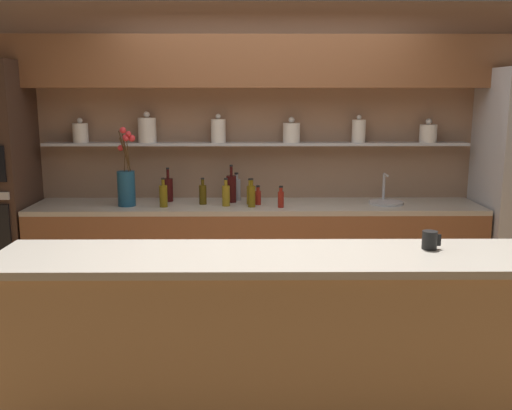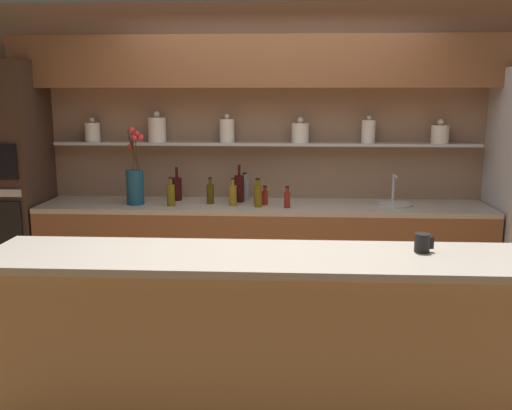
{
  "view_description": "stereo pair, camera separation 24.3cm",
  "coord_description": "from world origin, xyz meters",
  "px_view_note": "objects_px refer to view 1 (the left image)",
  "views": [
    {
      "loc": [
        -0.14,
        -3.47,
        1.83
      ],
      "look_at": [
        -0.11,
        0.3,
        1.09
      ],
      "focal_mm": 40.0,
      "sensor_mm": 36.0,
      "label": 1
    },
    {
      "loc": [
        0.1,
        -3.46,
        1.83
      ],
      "look_at": [
        -0.11,
        0.3,
        1.09
      ],
      "focal_mm": 40.0,
      "sensor_mm": 36.0,
      "label": 2
    }
  ],
  "objects_px": {
    "bottle_oil_0": "(163,195)",
    "bottle_wine_8": "(231,188)",
    "bottle_oil_7": "(226,195)",
    "bottle_oil_4": "(203,194)",
    "bottle_sauce_5": "(258,197)",
    "bottle_sauce_6": "(281,198)",
    "bottle_spirit_1": "(236,189)",
    "sink_fixture": "(386,201)",
    "bottle_oil_3": "(252,195)",
    "coffee_mug": "(430,240)",
    "flower_vase": "(126,183)",
    "bottle_oil_9": "(250,194)",
    "bottle_wine_2": "(168,189)"
  },
  "relations": [
    {
      "from": "bottle_wine_8",
      "to": "bottle_oil_9",
      "type": "height_order",
      "value": "bottle_wine_8"
    },
    {
      "from": "bottle_oil_0",
      "to": "bottle_wine_8",
      "type": "relative_size",
      "value": 0.75
    },
    {
      "from": "bottle_oil_0",
      "to": "bottle_spirit_1",
      "type": "height_order",
      "value": "same"
    },
    {
      "from": "bottle_sauce_5",
      "to": "sink_fixture",
      "type": "bearing_deg",
      "value": 1.89
    },
    {
      "from": "bottle_sauce_6",
      "to": "bottle_wine_2",
      "type": "bearing_deg",
      "value": 163.56
    },
    {
      "from": "bottle_oil_0",
      "to": "bottle_sauce_5",
      "type": "distance_m",
      "value": 0.78
    },
    {
      "from": "bottle_oil_9",
      "to": "bottle_oil_3",
      "type": "bearing_deg",
      "value": -83.04
    },
    {
      "from": "sink_fixture",
      "to": "bottle_oil_3",
      "type": "relative_size",
      "value": 1.21
    },
    {
      "from": "bottle_oil_3",
      "to": "coffee_mug",
      "type": "bearing_deg",
      "value": -60.33
    },
    {
      "from": "bottle_sauce_5",
      "to": "coffee_mug",
      "type": "height_order",
      "value": "coffee_mug"
    },
    {
      "from": "coffee_mug",
      "to": "bottle_spirit_1",
      "type": "bearing_deg",
      "value": 118.79
    },
    {
      "from": "bottle_wine_2",
      "to": "bottle_sauce_6",
      "type": "distance_m",
      "value": 1.0
    },
    {
      "from": "sink_fixture",
      "to": "bottle_sauce_5",
      "type": "distance_m",
      "value": 1.08
    },
    {
      "from": "bottle_oil_0",
      "to": "bottle_oil_4",
      "type": "bearing_deg",
      "value": 19.79
    },
    {
      "from": "bottle_oil_3",
      "to": "bottle_oil_7",
      "type": "relative_size",
      "value": 1.02
    },
    {
      "from": "bottle_sauce_5",
      "to": "bottle_wine_8",
      "type": "height_order",
      "value": "bottle_wine_8"
    },
    {
      "from": "bottle_oil_7",
      "to": "bottle_sauce_6",
      "type": "bearing_deg",
      "value": -8.75
    },
    {
      "from": "bottle_oil_0",
      "to": "bottle_sauce_6",
      "type": "bearing_deg",
      "value": -1.81
    },
    {
      "from": "bottle_oil_3",
      "to": "bottle_sauce_5",
      "type": "bearing_deg",
      "value": 61.34
    },
    {
      "from": "bottle_wine_2",
      "to": "bottle_oil_3",
      "type": "height_order",
      "value": "bottle_wine_2"
    },
    {
      "from": "sink_fixture",
      "to": "bottle_oil_0",
      "type": "relative_size",
      "value": 1.19
    },
    {
      "from": "sink_fixture",
      "to": "bottle_oil_7",
      "type": "relative_size",
      "value": 1.24
    },
    {
      "from": "bottle_sauce_5",
      "to": "bottle_oil_4",
      "type": "bearing_deg",
      "value": 177.21
    },
    {
      "from": "sink_fixture",
      "to": "bottle_oil_7",
      "type": "distance_m",
      "value": 1.35
    },
    {
      "from": "flower_vase",
      "to": "bottle_wine_8",
      "type": "xyz_separation_m",
      "value": [
        0.86,
        0.16,
        -0.07
      ]
    },
    {
      "from": "bottle_spirit_1",
      "to": "bottle_wine_8",
      "type": "bearing_deg",
      "value": -114.83
    },
    {
      "from": "bottle_oil_7",
      "to": "bottle_oil_4",
      "type": "bearing_deg",
      "value": 159.53
    },
    {
      "from": "bottle_sauce_5",
      "to": "bottle_oil_9",
      "type": "distance_m",
      "value": 0.07
    },
    {
      "from": "bottle_sauce_6",
      "to": "bottle_wine_8",
      "type": "bearing_deg",
      "value": 150.13
    },
    {
      "from": "bottle_sauce_6",
      "to": "bottle_wine_8",
      "type": "xyz_separation_m",
      "value": [
        -0.41,
        0.24,
        0.04
      ]
    },
    {
      "from": "bottle_oil_0",
      "to": "bottle_oil_7",
      "type": "height_order",
      "value": "bottle_oil_0"
    },
    {
      "from": "bottle_spirit_1",
      "to": "bottle_oil_3",
      "type": "xyz_separation_m",
      "value": [
        0.13,
        -0.3,
        -0.0
      ]
    },
    {
      "from": "bottle_sauce_5",
      "to": "bottle_sauce_6",
      "type": "bearing_deg",
      "value": -33.04
    },
    {
      "from": "bottle_oil_4",
      "to": "bottle_oil_7",
      "type": "relative_size",
      "value": 0.97
    },
    {
      "from": "bottle_sauce_6",
      "to": "bottle_oil_7",
      "type": "bearing_deg",
      "value": 171.25
    },
    {
      "from": "bottle_sauce_6",
      "to": "coffee_mug",
      "type": "height_order",
      "value": "coffee_mug"
    },
    {
      "from": "bottle_oil_7",
      "to": "coffee_mug",
      "type": "xyz_separation_m",
      "value": [
        1.16,
        -1.71,
        0.06
      ]
    },
    {
      "from": "flower_vase",
      "to": "bottle_oil_3",
      "type": "distance_m",
      "value": 1.04
    },
    {
      "from": "bottle_spirit_1",
      "to": "coffee_mug",
      "type": "xyz_separation_m",
      "value": [
        1.08,
        -1.96,
        0.05
      ]
    },
    {
      "from": "flower_vase",
      "to": "bottle_oil_4",
      "type": "height_order",
      "value": "flower_vase"
    },
    {
      "from": "sink_fixture",
      "to": "bottle_spirit_1",
      "type": "height_order",
      "value": "sink_fixture"
    },
    {
      "from": "bottle_wine_2",
      "to": "bottle_sauce_5",
      "type": "height_order",
      "value": "bottle_wine_2"
    },
    {
      "from": "sink_fixture",
      "to": "bottle_wine_2",
      "type": "relative_size",
      "value": 0.98
    },
    {
      "from": "bottle_spirit_1",
      "to": "bottle_wine_8",
      "type": "distance_m",
      "value": 0.1
    },
    {
      "from": "bottle_oil_0",
      "to": "flower_vase",
      "type": "bearing_deg",
      "value": 171.21
    },
    {
      "from": "bottle_spirit_1",
      "to": "bottle_sauce_6",
      "type": "height_order",
      "value": "bottle_spirit_1"
    },
    {
      "from": "bottle_oil_9",
      "to": "coffee_mug",
      "type": "distance_m",
      "value": 2.02
    },
    {
      "from": "bottle_oil_0",
      "to": "coffee_mug",
      "type": "bearing_deg",
      "value": -44.98
    },
    {
      "from": "sink_fixture",
      "to": "bottle_oil_0",
      "type": "xyz_separation_m",
      "value": [
        -1.86,
        -0.13,
        0.07
      ]
    },
    {
      "from": "bottle_oil_4",
      "to": "bottle_oil_0",
      "type": "bearing_deg",
      "value": -160.21
    }
  ]
}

